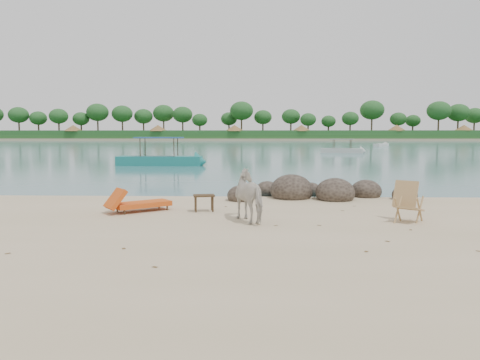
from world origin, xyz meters
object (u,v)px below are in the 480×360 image
object	(u,v)px
boulders	(315,192)
deck_chair	(409,203)
side_table	(204,204)
lounge_chair	(142,202)
cow	(252,196)
boat_near	(159,142)

from	to	relation	value
boulders	deck_chair	xyz separation A→B (m)	(1.74, -4.31, 0.29)
side_table	deck_chair	xyz separation A→B (m)	(5.18, -1.39, 0.26)
boulders	lounge_chair	size ratio (longest dim) A/B	3.24
cow	side_table	size ratio (longest dim) A/B	2.62
deck_chair	boat_near	xyz separation A→B (m)	(-10.53, 21.13, 1.11)
boulders	side_table	distance (m)	4.52
side_table	boat_near	xyz separation A→B (m)	(-5.35, 19.74, 1.37)
lounge_chair	deck_chair	size ratio (longest dim) A/B	1.94
lounge_chair	deck_chair	xyz separation A→B (m)	(6.91, -1.40, 0.21)
cow	boat_near	bearing A→B (deg)	-99.86
cow	side_table	xyz separation A→B (m)	(-1.36, 1.35, -0.41)
cow	lounge_chair	distance (m)	3.39
side_table	lounge_chair	world-z (taller)	lounge_chair
boulders	side_table	world-z (taller)	boulders
side_table	deck_chair	bearing A→B (deg)	-26.36
cow	boulders	bearing A→B (deg)	-143.49
boulders	lounge_chair	distance (m)	5.94
boulders	cow	size ratio (longest dim) A/B	4.12
boulders	cow	bearing A→B (deg)	-115.99
lounge_chair	cow	bearing A→B (deg)	-60.68
boulders	boat_near	bearing A→B (deg)	117.59
side_table	deck_chair	world-z (taller)	deck_chair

